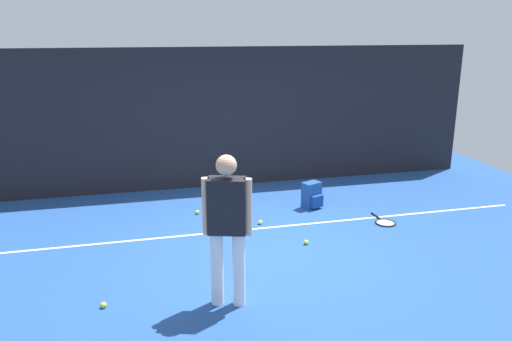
# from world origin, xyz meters

# --- Properties ---
(ground_plane) EXTENTS (12.00, 12.00, 0.00)m
(ground_plane) POSITION_xyz_m (0.00, 0.00, 0.00)
(ground_plane) COLOR #234C93
(back_fence) EXTENTS (10.00, 0.10, 2.62)m
(back_fence) POSITION_xyz_m (0.00, 3.00, 1.31)
(back_fence) COLOR black
(back_fence) RESTS_ON ground
(court_line) EXTENTS (9.00, 0.05, 0.00)m
(court_line) POSITION_xyz_m (0.00, 0.66, 0.00)
(court_line) COLOR white
(court_line) RESTS_ON ground
(tennis_player) EXTENTS (0.51, 0.33, 1.70)m
(tennis_player) POSITION_xyz_m (-0.75, -1.35, 0.97)
(tennis_player) COLOR white
(tennis_player) RESTS_ON ground
(tennis_racket) EXTENTS (0.33, 0.62, 0.03)m
(tennis_racket) POSITION_xyz_m (2.08, 0.41, 0.01)
(tennis_racket) COLOR black
(tennis_racket) RESTS_ON ground
(backpack) EXTENTS (0.35, 0.36, 0.44)m
(backpack) POSITION_xyz_m (1.22, 1.36, 0.21)
(backpack) COLOR #1E478C
(backpack) RESTS_ON ground
(tennis_ball_near_player) EXTENTS (0.07, 0.07, 0.07)m
(tennis_ball_near_player) POSITION_xyz_m (-0.72, 1.50, 0.03)
(tennis_ball_near_player) COLOR #CCE033
(tennis_ball_near_player) RESTS_ON ground
(tennis_ball_by_fence) EXTENTS (0.07, 0.07, 0.07)m
(tennis_ball_by_fence) POSITION_xyz_m (0.17, 0.82, 0.03)
(tennis_ball_by_fence) COLOR #CCE033
(tennis_ball_by_fence) RESTS_ON ground
(tennis_ball_mid_court) EXTENTS (0.07, 0.07, 0.07)m
(tennis_ball_mid_court) POSITION_xyz_m (0.61, -0.07, 0.03)
(tennis_ball_mid_court) COLOR #CCE033
(tennis_ball_mid_court) RESTS_ON ground
(tennis_ball_far_left) EXTENTS (0.07, 0.07, 0.07)m
(tennis_ball_far_left) POSITION_xyz_m (-2.09, -1.11, 0.03)
(tennis_ball_far_left) COLOR #CCE033
(tennis_ball_far_left) RESTS_ON ground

